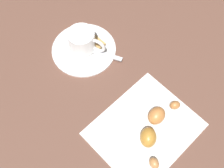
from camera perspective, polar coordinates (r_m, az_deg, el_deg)
ground_plane at (r=0.58m, az=2.06°, el=-0.93°), size 1.80×1.80×0.00m
saucer at (r=0.63m, az=-5.60°, el=6.93°), size 0.14×0.14×0.01m
espresso_cup at (r=0.61m, az=-5.85°, el=8.51°), size 0.07×0.06×0.05m
teaspoon at (r=0.63m, az=-5.68°, el=7.29°), size 0.11×0.09×0.01m
sugar_packet at (r=0.64m, az=-4.09°, el=9.15°), size 0.07×0.04×0.01m
napkin at (r=0.55m, az=6.45°, el=-8.81°), size 0.19×0.22×0.00m
croissant at (r=0.54m, az=8.37°, el=-8.45°), size 0.10×0.12×0.03m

